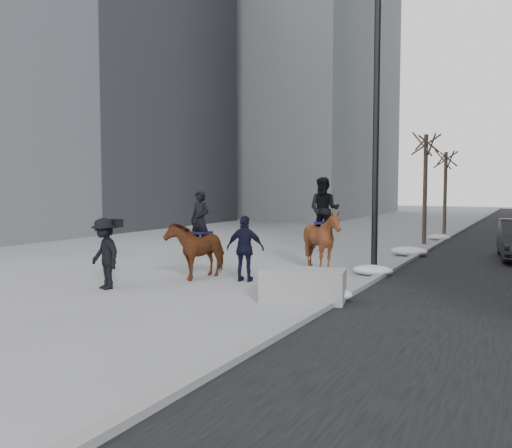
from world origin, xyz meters
The scene contains 12 objects.
ground centered at (0.00, 0.00, 0.00)m, with size 120.00×120.00×0.00m, color gray.
curb centered at (3.00, 10.00, 0.06)m, with size 0.25×90.00×0.12m, color gray.
building_left centered at (-19.00, 10.00, 10.00)m, with size 12.00×26.00×20.00m, color #595960.
planter centered at (2.31, -0.98, 0.36)m, with size 1.80×0.90×0.72m, color #969699.
tree_near centered at (2.40, 12.53, 2.65)m, with size 1.20×1.20×5.30m, color #382821, non-canonical shape.
tree_far centered at (2.40, 18.21, 2.40)m, with size 1.20×1.20×4.81m, color #362920, non-canonical shape.
mounted_left centered at (-1.53, 0.62, 0.89)m, with size 1.04×1.94×2.40m.
mounted_right centered at (1.18, 3.21, 1.12)m, with size 1.64×1.80×2.80m.
feeder centered at (-0.04, 0.66, 0.88)m, with size 1.10×0.96×1.75m.
camera_crew centered at (-2.59, -1.87, 0.89)m, with size 1.29×1.01×1.75m.
lamppost centered at (2.60, 3.92, 4.99)m, with size 0.25×2.46×9.09m.
snow_piles centered at (2.70, 6.07, 0.15)m, with size 1.33×15.86×0.34m.
Camera 1 is at (6.84, -11.85, 2.53)m, focal length 38.00 mm.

